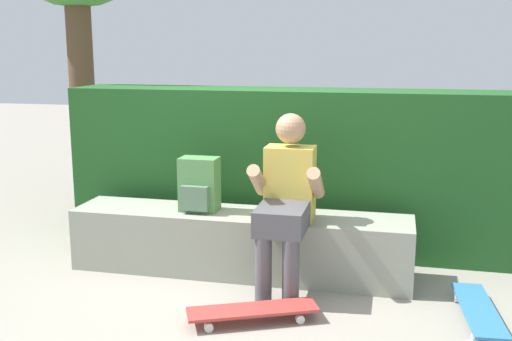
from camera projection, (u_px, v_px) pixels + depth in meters
The scene contains 7 objects.
ground_plane at pixel (229, 287), 4.26m from camera, with size 24.00×24.00×0.00m, color gray.
bench_main at pixel (240, 243), 4.51m from camera, with size 2.51×0.49×0.46m.
person_skater at pixel (286, 197), 4.13m from camera, with size 0.49×0.62×1.21m.
skateboard_near_person at pixel (253, 311), 3.72m from camera, with size 0.81×0.51×0.09m.
skateboard_beside_bench at pixel (478, 310), 3.72m from camera, with size 0.27×0.81×0.09m.
backpack_on_bench at pixel (199, 185), 4.49m from camera, with size 0.28×0.23×0.40m.
hedge_row at pixel (311, 170), 5.01m from camera, with size 4.02×0.58×1.32m.
Camera 1 is at (1.09, -3.87, 1.66)m, focal length 42.71 mm.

